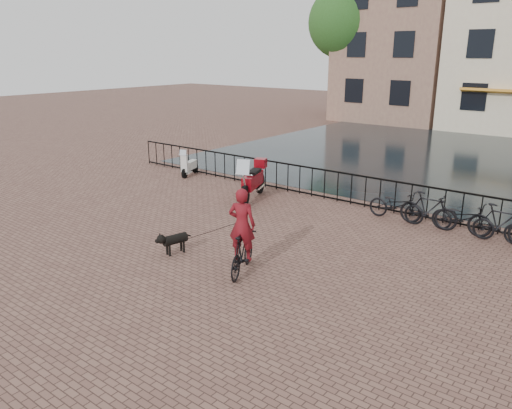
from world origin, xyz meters
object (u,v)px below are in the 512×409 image
Objects in this scene: cyclist at (242,236)px; motorcycle at (253,176)px; dog at (175,242)px; scooter at (190,161)px.

motorcycle is (-3.45, 4.70, -0.08)m from cyclist.
cyclist reaches higher than dog.
motorcycle reaches higher than scooter.
motorcycle is at bearing 119.88° from dog.
scooter is at bearing 144.19° from motorcycle.
cyclist is at bearing -74.46° from motorcycle.
dog is 5.09m from motorcycle.
scooter reaches higher than dog.
dog is (-2.02, -0.16, -0.58)m from cyclist.
cyclist reaches higher than scooter.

